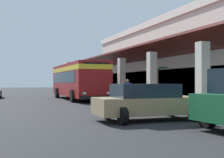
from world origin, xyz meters
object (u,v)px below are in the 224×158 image
object	(u,v)px
transit_bus	(78,79)
pedestrian	(127,90)
potted_palm	(158,93)
parked_sedan_tan	(148,102)

from	to	relation	value
transit_bus	pedestrian	xyz separation A→B (m)	(7.43, 1.63, -0.88)
transit_bus	potted_palm	bearing A→B (deg)	42.42
parked_sedan_tan	pedestrian	world-z (taller)	pedestrian
parked_sedan_tan	potted_palm	size ratio (longest dim) A/B	1.61
pedestrian	potted_palm	world-z (taller)	potted_palm
pedestrian	transit_bus	bearing A→B (deg)	-167.64
parked_sedan_tan	potted_palm	distance (m)	11.28
transit_bus	potted_palm	distance (m)	7.52
pedestrian	potted_palm	distance (m)	3.91
transit_bus	pedestrian	distance (m)	7.65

